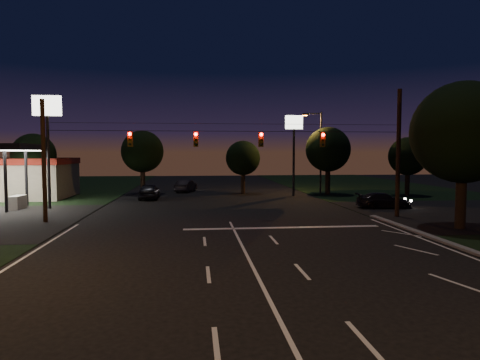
{
  "coord_description": "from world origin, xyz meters",
  "views": [
    {
      "loc": [
        -2.27,
        -13.82,
        4.58
      ],
      "look_at": [
        0.28,
        10.39,
        3.0
      ],
      "focal_mm": 32.0,
      "sensor_mm": 36.0,
      "label": 1
    }
  ],
  "objects": [
    {
      "name": "tree_right_near",
      "position": [
        13.53,
        10.17,
        5.68
      ],
      "size": [
        6.0,
        6.0,
        8.76
      ],
      "color": "black",
      "rests_on": "ground"
    },
    {
      "name": "ground",
      "position": [
        0.0,
        0.0,
        0.0
      ],
      "size": [
        140.0,
        140.0,
        0.0
      ],
      "primitive_type": "plane",
      "color": "black",
      "rests_on": "ground"
    },
    {
      "name": "street_light_right_far",
      "position": [
        11.24,
        32.0,
        5.24
      ],
      "size": [
        2.2,
        0.35,
        9.0
      ],
      "color": "black",
      "rests_on": "ground"
    },
    {
      "name": "car_oncoming_a",
      "position": [
        -6.75,
        28.46,
        0.77
      ],
      "size": [
        1.83,
        4.52,
        1.54
      ],
      "primitive_type": "imported",
      "rotation": [
        0.0,
        0.0,
        3.14
      ],
      "color": "black",
      "rests_on": "ground"
    },
    {
      "name": "tree_far_e",
      "position": [
        20.02,
        29.11,
        4.11
      ],
      "size": [
        4.0,
        4.0,
        6.18
      ],
      "color": "black",
      "rests_on": "ground"
    },
    {
      "name": "signal_span",
      "position": [
        -0.0,
        14.96,
        5.5
      ],
      "size": [
        24.0,
        0.4,
        1.56
      ],
      "color": "black",
      "rests_on": "ground"
    },
    {
      "name": "utility_pole_right",
      "position": [
        12.0,
        15.0,
        0.0
      ],
      "size": [
        0.3,
        0.3,
        9.0
      ],
      "primitive_type": "cylinder",
      "color": "black",
      "rests_on": "ground"
    },
    {
      "name": "pole_sign_right",
      "position": [
        8.0,
        30.0,
        6.24
      ],
      "size": [
        1.8,
        0.3,
        8.4
      ],
      "color": "black",
      "rests_on": "ground"
    },
    {
      "name": "utility_pole_left",
      "position": [
        -12.0,
        15.0,
        0.0
      ],
      "size": [
        0.28,
        0.28,
        8.0
      ],
      "primitive_type": "cylinder",
      "color": "black",
      "rests_on": "ground"
    },
    {
      "name": "pole_sign_left_near",
      "position": [
        -14.0,
        22.0,
        6.98
      ],
      "size": [
        2.2,
        0.3,
        9.1
      ],
      "color": "black",
      "rests_on": "ground"
    },
    {
      "name": "stop_bar",
      "position": [
        3.0,
        11.5,
        0.01
      ],
      "size": [
        12.0,
        0.5,
        0.01
      ],
      "primitive_type": "cube",
      "color": "silver",
      "rests_on": "ground"
    },
    {
      "name": "tree_far_c",
      "position": [
        3.02,
        33.1,
        3.9
      ],
      "size": [
        3.8,
        3.8,
        5.86
      ],
      "color": "black",
      "rests_on": "ground"
    },
    {
      "name": "tree_far_b",
      "position": [
        -7.98,
        34.13,
        4.61
      ],
      "size": [
        4.6,
        4.6,
        6.98
      ],
      "color": "black",
      "rests_on": "ground"
    },
    {
      "name": "car_cross",
      "position": [
        13.04,
        19.44,
        0.64
      ],
      "size": [
        4.54,
        2.19,
        1.27
      ],
      "primitive_type": "imported",
      "rotation": [
        0.0,
        0.0,
        1.48
      ],
      "color": "black",
      "rests_on": "ground"
    },
    {
      "name": "tree_far_a",
      "position": [
        -17.98,
        30.12,
        4.26
      ],
      "size": [
        4.2,
        4.2,
        6.42
      ],
      "color": "black",
      "rests_on": "ground"
    },
    {
      "name": "car_oncoming_b",
      "position": [
        -3.32,
        35.88,
        0.69
      ],
      "size": [
        2.64,
        4.46,
        1.39
      ],
      "primitive_type": "imported",
      "rotation": [
        0.0,
        0.0,
        2.84
      ],
      "color": "black",
      "rests_on": "ground"
    },
    {
      "name": "tree_far_d",
      "position": [
        12.02,
        31.13,
        4.83
      ],
      "size": [
        4.8,
        4.8,
        7.3
      ],
      "color": "black",
      "rests_on": "ground"
    }
  ]
}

